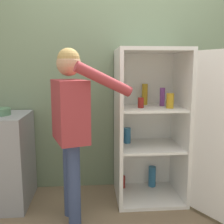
{
  "coord_description": "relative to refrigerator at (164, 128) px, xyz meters",
  "views": [
    {
      "loc": [
        -0.34,
        -1.98,
        1.36
      ],
      "look_at": [
        -0.13,
        0.63,
        0.93
      ],
      "focal_mm": 42.0,
      "sensor_mm": 36.0,
      "label": 1
    }
  ],
  "objects": [
    {
      "name": "wall_back",
      "position": [
        -0.39,
        0.44,
        0.5
      ],
      "size": [
        7.0,
        0.06,
        2.55
      ],
      "color": "gray",
      "rests_on": "ground_plane"
    },
    {
      "name": "refrigerator",
      "position": [
        0.0,
        0.0,
        0.0
      ],
      "size": [
        1.08,
        1.21,
        1.56
      ],
      "color": "white",
      "rests_on": "ground_plane"
    },
    {
      "name": "person",
      "position": [
        -0.91,
        -0.28,
        0.19
      ],
      "size": [
        0.71,
        0.55,
        1.54
      ],
      "color": "#384770",
      "rests_on": "ground_plane"
    }
  ]
}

